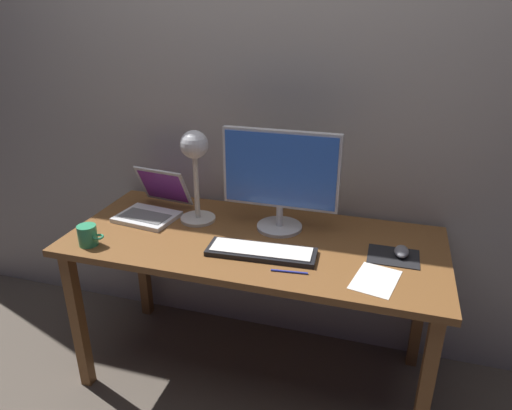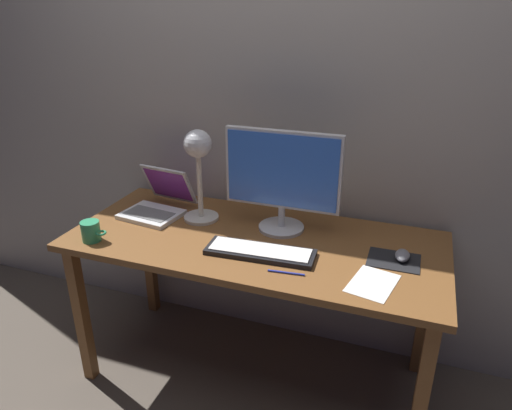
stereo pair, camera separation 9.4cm
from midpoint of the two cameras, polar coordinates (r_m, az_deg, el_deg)
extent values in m
plane|color=brown|center=(2.44, 1.03, -19.75)|extent=(4.80, 4.80, 0.00)
cube|color=#A8A099|center=(2.19, 4.75, 13.71)|extent=(4.80, 0.06, 2.60)
cube|color=brown|center=(2.01, 1.18, -4.49)|extent=(1.60, 0.70, 0.03)
cube|color=brown|center=(2.32, -19.48, -12.63)|extent=(0.05, 0.05, 0.71)
cube|color=brown|center=(1.92, 20.94, -21.50)|extent=(0.05, 0.05, 0.71)
cube|color=brown|center=(2.71, -11.96, -6.15)|extent=(0.05, 0.05, 0.71)
cube|color=brown|center=(2.38, 21.04, -11.85)|extent=(0.05, 0.05, 0.71)
cylinder|color=silver|center=(2.09, 4.40, -2.76)|extent=(0.20, 0.20, 0.01)
cylinder|color=silver|center=(2.07, 4.45, -1.40)|extent=(0.03, 0.03, 0.09)
cube|color=silver|center=(1.98, 4.64, 4.30)|extent=(0.51, 0.03, 0.34)
cube|color=blue|center=(1.97, 4.51, 4.15)|extent=(0.48, 0.00, 0.32)
cube|color=black|center=(1.88, 1.96, -5.80)|extent=(0.45, 0.16, 0.02)
cube|color=silver|center=(1.87, 1.97, -5.48)|extent=(0.41, 0.14, 0.01)
cube|color=silver|center=(2.25, -11.52, -1.15)|extent=(0.29, 0.24, 0.02)
cube|color=slate|center=(2.23, -11.79, -1.04)|extent=(0.24, 0.14, 0.00)
cube|color=silver|center=(2.32, -9.48, 2.54)|extent=(0.28, 0.13, 0.19)
cube|color=purple|center=(2.32, -9.48, 2.54)|extent=(0.24, 0.12, 0.16)
cylinder|color=beige|center=(2.19, -5.49, -1.52)|extent=(0.16, 0.16, 0.01)
cylinder|color=silver|center=(2.12, -5.66, 2.63)|extent=(0.02, 0.02, 0.32)
sphere|color=silver|center=(2.06, -5.87, 7.48)|extent=(0.12, 0.12, 0.12)
sphere|color=#FFEAB2|center=(2.07, -5.95, 6.58)|extent=(0.04, 0.04, 0.04)
cube|color=black|center=(1.93, 17.87, -6.47)|extent=(0.20, 0.16, 0.00)
ellipsoid|color=slate|center=(1.94, 18.83, -5.87)|extent=(0.06, 0.10, 0.03)
cylinder|color=#339966|center=(2.07, -18.35, -3.08)|extent=(0.08, 0.08, 0.09)
torus|color=#339966|center=(2.04, -17.20, -3.32)|extent=(0.05, 0.05, 0.01)
cube|color=white|center=(1.76, 15.61, -9.24)|extent=(0.19, 0.24, 0.00)
cylinder|color=#2633A5|center=(1.76, 5.26, -8.27)|extent=(0.14, 0.02, 0.01)
camera|label=1|loc=(0.05, -88.56, 0.62)|focal=32.68mm
camera|label=2|loc=(0.05, 91.44, -0.62)|focal=32.68mm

